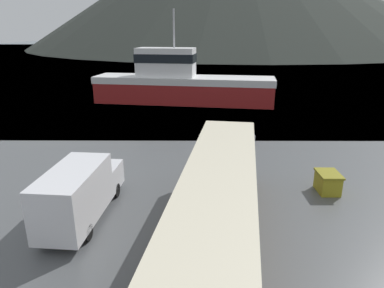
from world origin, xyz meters
name	(u,v)px	position (x,y,z in m)	size (l,w,h in m)	color
water_surface	(194,50)	(0.00, 142.10, 0.00)	(240.00, 240.00, 0.00)	slate
tour_bus	(219,203)	(0.85, 8.67, 1.91)	(4.45, 13.09, 3.41)	#B26614
delivery_van	(80,191)	(-5.10, 10.74, 1.36)	(2.43, 6.32, 2.60)	silver
fishing_boat	(180,83)	(-1.67, 36.53, 2.32)	(20.82, 7.35, 10.24)	maroon
storage_bin	(328,182)	(6.87, 13.50, 0.55)	(1.10, 1.47, 1.07)	olive
mooring_bollard	(252,139)	(4.18, 21.08, 0.45)	(0.46, 0.46, 0.85)	#4C4C51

